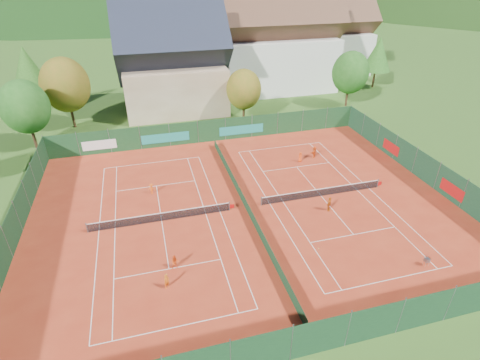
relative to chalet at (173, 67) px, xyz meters
name	(u,v)px	position (x,y,z in m)	size (l,w,h in m)	color
ground	(245,208)	(3.00, -30.00, -6.64)	(600.00, 600.00, 0.00)	#2C5219
clay_pad	(245,208)	(3.00, -30.00, -6.62)	(40.00, 32.00, 0.01)	#A92F18
court_markings_left	(162,221)	(-5.00, -30.00, -6.61)	(11.03, 23.83, 0.00)	white
court_markings_right	(321,196)	(11.00, -30.00, -6.61)	(11.03, 23.83, 0.00)	white
tennis_net_left	(163,216)	(-4.85, -30.00, -6.12)	(13.30, 0.10, 1.02)	#59595B
tennis_net_right	(323,192)	(11.15, -30.00, -6.12)	(13.30, 0.10, 1.02)	#59595B
court_divider	(245,204)	(3.00, -30.00, -6.12)	(0.03, 28.80, 1.00)	#13361E
fence_north	(208,131)	(2.54, -14.01, -5.16)	(40.00, 0.10, 3.00)	#163C1D
fence_south	(320,337)	(3.00, -46.00, -5.12)	(40.00, 0.04, 3.00)	#13351C
fence_west	(13,229)	(-17.00, -30.00, -5.12)	(0.04, 32.00, 3.00)	#13361C
fence_east	(425,168)	(23.00, -29.95, -5.14)	(0.09, 32.00, 3.00)	#163D24
chalet	(173,67)	(0.00, 0.00, 0.00)	(16.20, 12.00, 16.00)	beige
hotel_block_a	(277,47)	(19.00, 6.00, 0.76)	(21.60, 11.00, 17.25)	silver
hotel_block_b	(328,40)	(33.00, 14.00, -0.01)	(17.28, 10.00, 15.50)	silver
tree_west_front	(25,107)	(-19.00, -10.00, -1.23)	(5.72, 5.72, 8.69)	#432A17
tree_west_mid	(65,85)	(-15.00, -4.00, -0.56)	(6.44, 6.44, 9.78)	#422B17
tree_west_back	(28,69)	(-21.00, 4.00, 0.11)	(5.60, 5.60, 10.00)	#49311A
tree_center	(244,89)	(9.00, -8.00, -1.91)	(5.01, 5.01, 7.60)	#422C17
tree_east_front	(350,73)	(27.00, -6.00, -1.23)	(5.72, 5.72, 8.69)	#482F1A
tree_east_mid	(378,54)	(37.00, 2.00, -0.56)	(5.04, 5.04, 9.00)	#4D2F1B
tree_east_back	(319,44)	(29.00, 10.00, 0.12)	(7.15, 7.15, 10.86)	#4A321A
mountain_backdrop	(192,62)	(31.54, 203.48, -46.26)	(820.00, 530.00, 242.00)	black
ball_hopper	(427,260)	(14.46, -41.28, -6.07)	(0.34, 0.34, 0.80)	slate
loose_ball_0	(167,274)	(-5.23, -36.95, -6.59)	(0.07, 0.07, 0.07)	#CCD833
loose_ball_1	(319,248)	(7.24, -37.28, -6.59)	(0.07, 0.07, 0.07)	#CCD833
loose_ball_2	(267,172)	(7.28, -23.97, -6.59)	(0.07, 0.07, 0.07)	#CCD833
player_left_near	(167,281)	(-5.30, -38.29, -6.00)	(0.45, 0.30, 1.24)	#D76313
player_left_mid	(175,262)	(-4.48, -36.44, -6.00)	(0.61, 0.47, 1.25)	#E54A14
player_left_far	(152,189)	(-5.52, -25.03, -6.03)	(0.76, 0.44, 1.18)	#E85714
player_right_near	(329,204)	(10.53, -32.47, -5.88)	(0.87, 0.36, 1.49)	#D46012
player_right_far_a	(300,157)	(11.90, -22.42, -6.00)	(0.61, 0.39, 1.24)	#E74714
player_right_far_b	(314,152)	(13.94, -21.86, -5.90)	(1.34, 0.43, 1.45)	#EF5215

